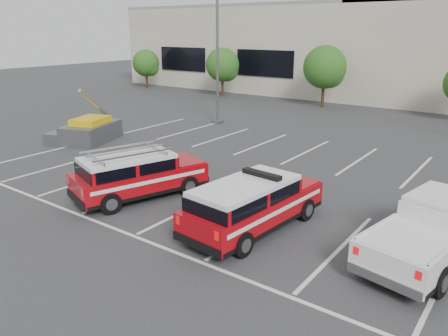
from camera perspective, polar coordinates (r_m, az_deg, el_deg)
The scene contains 11 objects.
ground at distance 15.61m, azimuth -3.99°, elevation -5.08°, with size 120.00×120.00×0.00m, color #2D2D30.
stall_markings at distance 19.03m, azimuth 4.77°, elevation -0.82°, with size 23.00×15.00×0.01m, color silver.
convention_building at distance 43.78m, azimuth 25.02°, elevation 14.42°, with size 60.00×16.99×13.20m.
tree_far_left at distance 47.69m, azimuth -10.05°, elevation 13.23°, with size 2.77×2.77×3.99m.
tree_left at distance 41.07m, azimuth -0.06°, elevation 13.18°, with size 3.07×3.07×4.42m.
tree_mid_left at distance 36.05m, azimuth 13.17°, elevation 12.52°, with size 3.37×3.37×4.85m.
light_pole_left at distance 28.77m, azimuth -0.88°, elevation 16.04°, with size 0.90×0.60×10.24m.
fire_chief_suv at distance 13.64m, azimuth 3.76°, elevation -5.20°, with size 2.33×5.26×1.80m.
white_pickup at distance 13.39m, azimuth 25.84°, elevation -7.79°, with size 2.89×5.79×1.70m.
ladder_suv at distance 16.49m, azimuth -11.19°, elevation -1.29°, with size 3.32×5.17×1.90m.
utility_rig at distance 25.58m, azimuth -17.23°, elevation 4.66°, with size 3.15×4.12×3.02m.
Camera 1 is at (9.37, -10.92, 6.04)m, focal length 35.00 mm.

